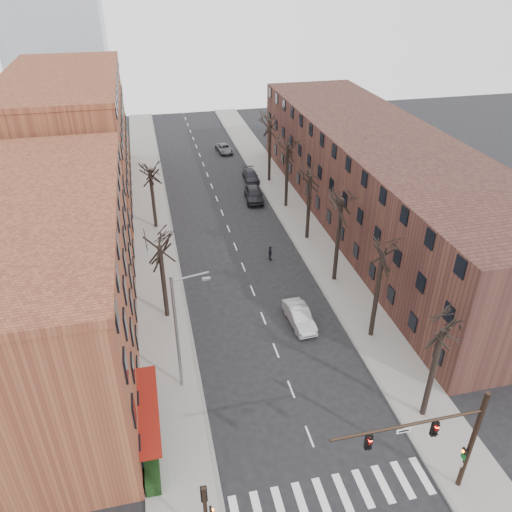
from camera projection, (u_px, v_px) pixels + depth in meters
ground at (332, 495)px, 27.28m from camera, size 160.00×160.00×0.00m
sidewalk_left at (152, 223)px, 54.92m from camera, size 4.00×90.00×0.15m
sidewalk_right at (291, 209)px, 58.00m from camera, size 4.00×90.00×0.15m
building_left_near at (37, 290)px, 33.63m from camera, size 12.00×26.00×12.00m
building_left_far at (71, 142)px, 57.33m from camera, size 12.00×28.00×14.00m
building_right at (379, 180)px, 52.83m from camera, size 12.00×50.00×10.00m
awning_left at (153, 439)px, 30.48m from camera, size 1.20×7.00×0.15m
hedge at (151, 445)px, 29.29m from camera, size 0.80×6.00×1.00m
tree_right_a at (422, 415)px, 32.08m from camera, size 5.20×5.20×10.00m
tree_right_b at (370, 336)px, 38.76m from camera, size 5.20×5.20×10.80m
tree_right_c at (334, 280)px, 45.44m from camera, size 5.20×5.20×11.60m
tree_right_d at (307, 238)px, 52.12m from camera, size 5.20×5.20×10.00m
tree_right_e at (286, 206)px, 58.80m from camera, size 5.20×5.20×10.80m
tree_right_f at (269, 181)px, 65.48m from camera, size 5.20×5.20×11.60m
tree_left_a at (168, 316)px, 40.84m from camera, size 5.20×5.20×9.50m
tree_left_b at (156, 228)px, 54.21m from camera, size 5.20×5.20×9.50m
signal_mast_arm at (448, 438)px, 25.22m from camera, size 8.14×0.30×7.20m
signal_pole_left at (206, 510)px, 23.79m from camera, size 0.47×0.44×4.40m
streetlight at (179, 328)px, 31.69m from camera, size 2.45×0.22×9.03m
silver_sedan at (299, 316)px, 39.67m from camera, size 1.78×4.44×1.44m
parked_car_near at (254, 194)px, 59.82m from camera, size 2.45×5.12×1.69m
parked_car_mid at (251, 176)px, 65.28m from camera, size 1.97×4.47×1.28m
parked_car_far at (224, 148)px, 74.76m from camera, size 2.36×4.43×1.19m
pedestrian_crossing at (270, 253)px, 48.04m from camera, size 0.40×0.90×1.52m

